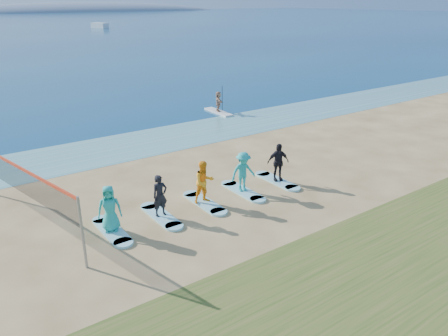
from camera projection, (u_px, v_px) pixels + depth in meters
ground at (255, 206)px, 18.16m from camera, size 600.00×600.00×0.00m
shallow_water at (144, 143)px, 26.12m from camera, size 600.00×600.00×0.00m
island_ridge at (84, 11)px, 297.18m from camera, size 220.00×56.00×18.00m
volleyball_net at (15, 177)px, 16.14m from camera, size 2.01×8.88×2.50m
paddleboard at (218, 112)px, 32.99m from camera, size 0.81×3.02×0.12m
paddleboarder at (218, 101)px, 32.70m from camera, size 0.95×1.44×1.49m
boat_offshore_b at (100, 28)px, 128.36m from camera, size 3.82×5.84×1.44m
surfboard_0 at (112, 231)px, 16.12m from camera, size 0.70×2.20×0.09m
student_0 at (110, 208)px, 15.79m from camera, size 1.01×0.86×1.76m
surfboard_1 at (161, 216)px, 17.23m from camera, size 0.70×2.20×0.09m
student_1 at (160, 196)px, 16.91m from camera, size 0.61×0.40×1.68m
surfboard_2 at (204, 203)px, 18.33m from camera, size 0.70×2.20×0.09m
student_2 at (204, 182)px, 17.99m from camera, size 0.95×0.77×1.82m
surfboard_3 at (243, 191)px, 19.44m from camera, size 0.70×2.20×0.09m
student_3 at (243, 172)px, 19.10m from camera, size 1.23×0.81×1.79m
surfboard_4 at (277, 181)px, 20.55m from camera, size 0.70×2.20×0.09m
student_4 at (278, 162)px, 20.21m from camera, size 1.14×0.77×1.79m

